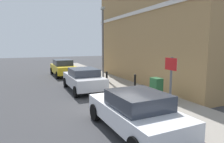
% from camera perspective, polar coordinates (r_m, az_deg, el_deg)
% --- Properties ---
extents(ground, '(80.00, 80.00, 0.00)m').
position_cam_1_polar(ground, '(9.33, 2.50, -10.10)').
color(ground, '#38383A').
extents(sidewalk, '(2.72, 30.00, 0.15)m').
position_cam_1_polar(sidewalk, '(15.36, -1.45, -2.65)').
color(sidewalk, gray).
rests_on(sidewalk, ground).
extents(corner_building, '(6.80, 12.58, 8.99)m').
position_cam_1_polar(corner_building, '(16.22, 16.96, 13.26)').
color(corner_building, '#9E7A4C').
rests_on(corner_building, ground).
extents(car_white, '(1.98, 4.04, 1.38)m').
position_cam_1_polar(car_white, '(6.54, 6.87, -11.48)').
color(car_white, silver).
rests_on(car_white, ground).
extents(car_silver, '(1.90, 4.07, 1.42)m').
position_cam_1_polar(car_silver, '(12.34, -8.42, -2.15)').
color(car_silver, '#B7B7BC').
rests_on(car_silver, ground).
extents(car_yellow, '(1.90, 4.27, 1.51)m').
position_cam_1_polar(car_yellow, '(18.65, -14.25, 1.17)').
color(car_yellow, gold).
rests_on(car_yellow, ground).
extents(utility_cabinet, '(0.46, 0.61, 1.15)m').
position_cam_1_polar(utility_cabinet, '(9.65, 12.89, -5.49)').
color(utility_cabinet, '#1E4C28').
rests_on(utility_cabinet, sidewalk).
extents(bollard_near_cabinet, '(0.14, 0.14, 1.04)m').
position_cam_1_polar(bollard_near_cabinet, '(11.44, 6.77, -3.14)').
color(bollard_near_cabinet, black).
rests_on(bollard_near_cabinet, sidewalk).
extents(bollard_far_kerb, '(0.14, 0.14, 1.04)m').
position_cam_1_polar(bollard_far_kerb, '(12.48, -1.55, -2.16)').
color(bollard_far_kerb, black).
rests_on(bollard_far_kerb, sidewalk).
extents(street_sign, '(0.08, 0.60, 2.30)m').
position_cam_1_polar(street_sign, '(7.26, 16.91, -2.12)').
color(street_sign, '#59595B').
rests_on(street_sign, sidewalk).
extents(lamppost, '(0.20, 0.44, 5.72)m').
position_cam_1_polar(lamppost, '(16.01, -2.70, 9.38)').
color(lamppost, '#59595B').
rests_on(lamppost, sidewalk).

